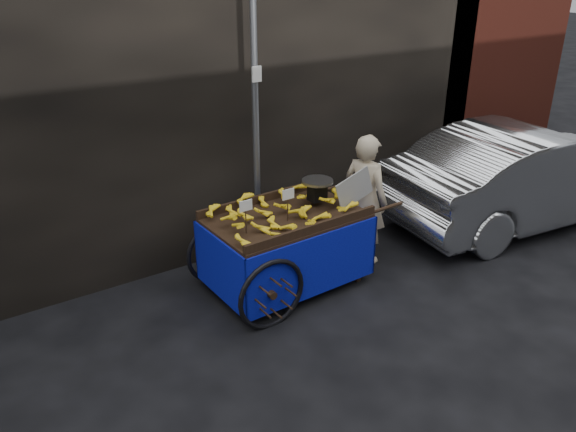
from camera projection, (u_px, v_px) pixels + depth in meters
ground at (296, 308)px, 6.35m from camera, size 80.00×80.00×0.00m
building_wall at (211, 50)px, 7.48m from camera, size 13.50×2.00×5.00m
street_pole at (255, 107)px, 6.65m from camera, size 0.12×0.10×4.00m
banana_cart at (282, 225)px, 6.46m from camera, size 2.47×1.26×1.33m
vendor at (365, 199)px, 7.08m from camera, size 0.94×0.70×1.69m
plastic_bag at (353, 260)px, 7.10m from camera, size 0.30×0.24×0.27m
parked_car at (529, 174)px, 8.24m from camera, size 4.59×2.09×1.46m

